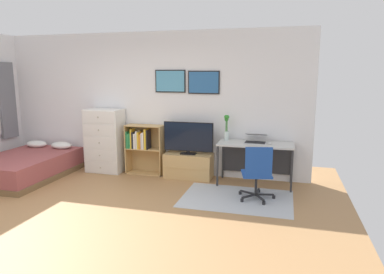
{
  "coord_description": "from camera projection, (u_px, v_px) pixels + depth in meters",
  "views": [
    {
      "loc": [
        2.57,
        -3.84,
        1.92
      ],
      "look_at": [
        1.11,
        1.5,
        0.9
      ],
      "focal_mm": 32.39,
      "sensor_mm": 36.0,
      "label": 1
    }
  ],
  "objects": [
    {
      "name": "ground_plane",
      "position": [
        83.0,
        218.0,
        4.66
      ],
      "size": [
        7.2,
        7.2,
        0.0
      ],
      "primitive_type": "plane",
      "color": "#A87A4C"
    },
    {
      "name": "wall_back_with_posters",
      "position": [
        150.0,
        103.0,
        6.72
      ],
      "size": [
        6.12,
        0.09,
        2.7
      ],
      "color": "white",
      "rests_on": "ground_plane"
    },
    {
      "name": "area_rug",
      "position": [
        237.0,
        198.0,
        5.4
      ],
      "size": [
        1.7,
        1.2,
        0.01
      ],
      "primitive_type": "cube",
      "color": "#B2B7BC",
      "rests_on": "ground_plane"
    },
    {
      "name": "bed",
      "position": [
        26.0,
        166.0,
        6.49
      ],
      "size": [
        1.37,
        1.97,
        0.55
      ],
      "rotation": [
        0.0,
        0.0,
        0.02
      ],
      "color": "brown",
      "rests_on": "ground_plane"
    },
    {
      "name": "dresser",
      "position": [
        105.0,
        141.0,
        6.81
      ],
      "size": [
        0.71,
        0.46,
        1.24
      ],
      "color": "white",
      "rests_on": "ground_plane"
    },
    {
      "name": "bookshelf",
      "position": [
        143.0,
        145.0,
        6.68
      ],
      "size": [
        0.73,
        0.3,
        0.95
      ],
      "color": "tan",
      "rests_on": "ground_plane"
    },
    {
      "name": "tv_stand",
      "position": [
        189.0,
        166.0,
        6.45
      ],
      "size": [
        0.89,
        0.41,
        0.46
      ],
      "color": "tan",
      "rests_on": "ground_plane"
    },
    {
      "name": "television",
      "position": [
        188.0,
        138.0,
        6.34
      ],
      "size": [
        0.93,
        0.16,
        0.6
      ],
      "color": "black",
      "rests_on": "tv_stand"
    },
    {
      "name": "desk",
      "position": [
        256.0,
        150.0,
        6.06
      ],
      "size": [
        1.29,
        0.58,
        0.74
      ],
      "color": "silver",
      "rests_on": "ground_plane"
    },
    {
      "name": "office_chair",
      "position": [
        257.0,
        172.0,
        5.24
      ],
      "size": [
        0.58,
        0.57,
        0.86
      ],
      "rotation": [
        0.0,
        0.0,
        0.22
      ],
      "color": "#232326",
      "rests_on": "ground_plane"
    },
    {
      "name": "laptop",
      "position": [
        256.0,
        139.0,
        6.03
      ],
      "size": [
        0.38,
        0.41,
        0.16
      ],
      "rotation": [
        0.0,
        0.0,
        -0.04
      ],
      "color": "#B7B7BC",
      "rests_on": "desk"
    },
    {
      "name": "computer_mouse",
      "position": [
        270.0,
        143.0,
        5.88
      ],
      "size": [
        0.06,
        0.1,
        0.03
      ],
      "primitive_type": "ellipsoid",
      "color": "silver",
      "rests_on": "desk"
    },
    {
      "name": "bamboo_vase",
      "position": [
        227.0,
        128.0,
        6.21
      ],
      "size": [
        0.09,
        0.1,
        0.46
      ],
      "color": "silver",
      "rests_on": "desk"
    }
  ]
}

